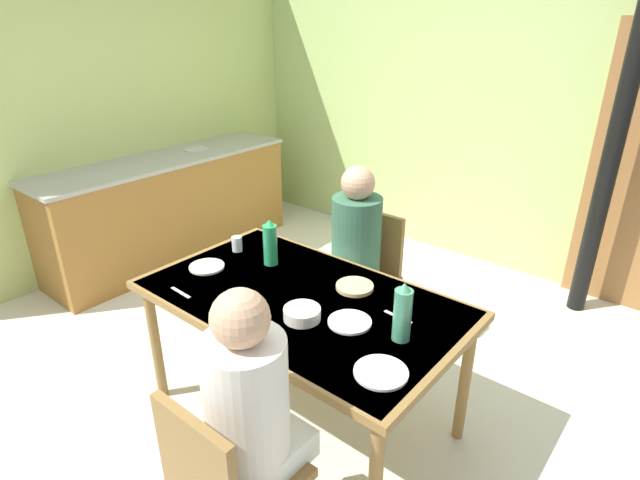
# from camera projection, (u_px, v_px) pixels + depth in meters

# --- Properties ---
(ground_plane) EXTENTS (6.06, 6.06, 0.00)m
(ground_plane) POSITION_uv_depth(u_px,v_px,m) (266.00, 367.00, 3.14)
(ground_plane) COLOR beige
(wall_back) EXTENTS (4.46, 0.10, 2.62)m
(wall_back) POSITION_uv_depth(u_px,v_px,m) (456.00, 105.00, 4.24)
(wall_back) COLOR #AAC473
(wall_back) RESTS_ON ground_plane
(wall_left) EXTENTS (0.10, 3.50, 2.62)m
(wall_left) POSITION_uv_depth(u_px,v_px,m) (130.00, 105.00, 4.25)
(wall_left) COLOR #AFC36F
(wall_left) RESTS_ON ground_plane
(stove_pipe_column) EXTENTS (0.12, 0.12, 2.62)m
(stove_pipe_column) POSITION_uv_depth(u_px,v_px,m) (617.00, 133.00, 3.25)
(stove_pipe_column) COLOR black
(stove_pipe_column) RESTS_ON ground_plane
(kitchen_counter) EXTENTS (0.61, 2.25, 0.91)m
(kitchen_counter) POSITION_uv_depth(u_px,v_px,m) (171.00, 207.00, 4.45)
(kitchen_counter) COLOR olive
(kitchen_counter) RESTS_ON ground_plane
(dining_table) EXTENTS (1.59, 0.93, 0.75)m
(dining_table) POSITION_uv_depth(u_px,v_px,m) (301.00, 308.00, 2.50)
(dining_table) COLOR olive
(dining_table) RESTS_ON ground_plane
(chair_far_diner) EXTENTS (0.40, 0.40, 0.87)m
(chair_far_diner) POSITION_uv_depth(u_px,v_px,m) (366.00, 271.00, 3.24)
(chair_far_diner) COLOR olive
(chair_far_diner) RESTS_ON ground_plane
(person_near_diner) EXTENTS (0.30, 0.37, 0.77)m
(person_near_diner) POSITION_uv_depth(u_px,v_px,m) (249.00, 398.00, 1.77)
(person_near_diner) COLOR silver
(person_near_diner) RESTS_ON ground_plane
(person_far_diner) EXTENTS (0.30, 0.37, 0.77)m
(person_far_diner) POSITION_uv_depth(u_px,v_px,m) (355.00, 237.00, 3.03)
(person_far_diner) COLOR #345F4F
(person_far_diner) RESTS_ON ground_plane
(water_bottle_green_near) EXTENTS (0.08, 0.08, 0.27)m
(water_bottle_green_near) POSITION_uv_depth(u_px,v_px,m) (402.00, 313.00, 2.10)
(water_bottle_green_near) COLOR #3F8864
(water_bottle_green_near) RESTS_ON dining_table
(water_bottle_green_far) EXTENTS (0.08, 0.08, 0.26)m
(water_bottle_green_far) POSITION_uv_depth(u_px,v_px,m) (270.00, 243.00, 2.74)
(water_bottle_green_far) COLOR #299A5B
(water_bottle_green_far) RESTS_ON dining_table
(serving_bowl_center) EXTENTS (0.17, 0.17, 0.05)m
(serving_bowl_center) POSITION_uv_depth(u_px,v_px,m) (302.00, 314.00, 2.28)
(serving_bowl_center) COLOR silver
(serving_bowl_center) RESTS_ON dining_table
(dinner_plate_near_left) EXTENTS (0.19, 0.19, 0.01)m
(dinner_plate_near_left) POSITION_uv_depth(u_px,v_px,m) (207.00, 267.00, 2.75)
(dinner_plate_near_left) COLOR white
(dinner_plate_near_left) RESTS_ON dining_table
(dinner_plate_near_right) EXTENTS (0.20, 0.20, 0.01)m
(dinner_plate_near_right) POSITION_uv_depth(u_px,v_px,m) (350.00, 322.00, 2.25)
(dinner_plate_near_right) COLOR white
(dinner_plate_near_right) RESTS_ON dining_table
(dinner_plate_far_center) EXTENTS (0.21, 0.21, 0.01)m
(dinner_plate_far_center) POSITION_uv_depth(u_px,v_px,m) (381.00, 372.00, 1.94)
(dinner_plate_far_center) COLOR white
(dinner_plate_far_center) RESTS_ON dining_table
(drinking_glass_by_near_diner) EXTENTS (0.06, 0.06, 0.09)m
(drinking_glass_by_near_diner) POSITION_uv_depth(u_px,v_px,m) (236.00, 244.00, 2.92)
(drinking_glass_by_near_diner) COLOR silver
(drinking_glass_by_near_diner) RESTS_ON dining_table
(drinking_glass_by_far_diner) EXTENTS (0.06, 0.06, 0.11)m
(drinking_glass_by_far_diner) POSITION_uv_depth(u_px,v_px,m) (259.00, 327.00, 2.13)
(drinking_glass_by_far_diner) COLOR silver
(drinking_glass_by_far_diner) RESTS_ON dining_table
(bread_plate_sliced) EXTENTS (0.19, 0.19, 0.02)m
(bread_plate_sliced) POSITION_uv_depth(u_px,v_px,m) (355.00, 287.00, 2.54)
(bread_plate_sliced) COLOR #DBB77A
(bread_plate_sliced) RESTS_ON dining_table
(cutlery_knife_near) EXTENTS (0.15, 0.02, 0.00)m
(cutlery_knife_near) POSITION_uv_depth(u_px,v_px,m) (181.00, 293.00, 2.50)
(cutlery_knife_near) COLOR silver
(cutlery_knife_near) RESTS_ON dining_table
(cutlery_fork_near) EXTENTS (0.15, 0.03, 0.00)m
(cutlery_fork_near) POSITION_uv_depth(u_px,v_px,m) (398.00, 317.00, 2.30)
(cutlery_fork_near) COLOR silver
(cutlery_fork_near) RESTS_ON dining_table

